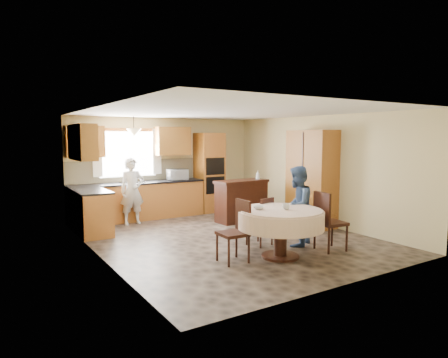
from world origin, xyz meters
TOP-DOWN VIEW (x-y plane):
  - floor at (0.00, 0.00)m, footprint 5.00×6.00m
  - ceiling at (0.00, 0.00)m, footprint 5.00×6.00m
  - wall_back at (0.00, 3.00)m, footprint 5.00×0.02m
  - wall_front at (0.00, -3.00)m, footprint 5.00×0.02m
  - wall_left at (-2.50, 0.00)m, footprint 0.02×6.00m
  - wall_right at (2.50, 0.00)m, footprint 0.02×6.00m
  - window at (-1.00, 2.98)m, footprint 1.40×0.03m
  - curtain_left at (-1.75, 2.93)m, footprint 0.22×0.02m
  - curtain_right at (-0.25, 2.93)m, footprint 0.22×0.02m
  - base_cab_back at (-0.85, 2.70)m, footprint 3.30×0.60m
  - counter_back at (-0.85, 2.70)m, footprint 3.30×0.64m
  - base_cab_left at (-2.20, 1.80)m, footprint 0.60×1.20m
  - counter_left at (-2.20, 1.80)m, footprint 0.64×1.20m
  - backsplash at (-0.85, 2.99)m, footprint 3.30×0.02m
  - wall_cab_left at (-2.05, 2.83)m, footprint 0.85×0.33m
  - wall_cab_right at (0.15, 2.83)m, footprint 0.90×0.33m
  - wall_cab_side at (-2.33, 1.80)m, footprint 0.33×1.20m
  - oven_tower at (1.15, 2.69)m, footprint 0.66×0.62m
  - oven_upper at (1.15, 2.38)m, footprint 0.56×0.01m
  - oven_lower at (1.15, 2.38)m, footprint 0.56×0.01m
  - pendant at (-1.00, 2.50)m, footprint 0.36×0.36m
  - sideboard at (1.17, 1.20)m, footprint 1.33×0.62m
  - space_heater at (2.20, 0.22)m, footprint 0.43×0.33m
  - cupboard at (2.22, -0.06)m, footprint 0.57×1.13m
  - dining_table at (0.06, -1.55)m, footprint 1.43×1.43m
  - chair_left at (-0.67, -1.34)m, footprint 0.45×0.45m
  - chair_back at (0.25, -0.81)m, footprint 0.47×0.47m
  - chair_right at (1.01, -1.68)m, footprint 0.51×0.51m
  - framed_picture at (2.47, 0.51)m, footprint 0.06×0.61m
  - microwave at (0.18, 2.65)m, footprint 0.51×0.36m
  - person_sink at (-1.16, 2.27)m, footprint 0.57×0.39m
  - person_dining at (0.80, -1.14)m, footprint 0.90×0.83m
  - bowl_sideboard at (0.89, 1.20)m, footprint 0.25×0.25m
  - bottle_sideboard at (1.65, 1.20)m, footprint 0.12×0.12m
  - cup_table at (0.11, -1.62)m, footprint 0.15×0.15m
  - bowl_table at (-0.25, -1.35)m, footprint 0.23×0.23m

SIDE VIEW (x-z plane):
  - floor at x=0.00m, z-range -0.01..0.01m
  - space_heater at x=2.20m, z-range 0.00..0.54m
  - base_cab_back at x=-0.85m, z-range 0.00..0.88m
  - base_cab_left at x=-2.20m, z-range 0.00..0.88m
  - sideboard at x=1.17m, z-range 0.00..0.93m
  - chair_back at x=0.25m, z-range 0.05..0.95m
  - chair_left at x=-0.67m, z-range 0.05..1.05m
  - chair_right at x=1.01m, z-range 0.06..1.11m
  - dining_table at x=0.06m, z-range 0.23..1.04m
  - person_dining at x=0.80m, z-range 0.00..1.48m
  - oven_lower at x=1.15m, z-range 0.53..0.97m
  - person_sink at x=-1.16m, z-range 0.00..1.54m
  - bowl_table at x=-0.25m, z-range 0.82..0.87m
  - cup_table at x=0.11m, z-range 0.82..0.92m
  - counter_back at x=-0.85m, z-range 0.88..0.92m
  - counter_left at x=-2.20m, z-range 0.88..0.92m
  - bowl_sideboard at x=0.89m, z-range 0.93..0.99m
  - microwave at x=0.18m, z-range 0.92..1.19m
  - oven_tower at x=1.15m, z-range 0.00..2.12m
  - bottle_sideboard at x=1.65m, z-range 0.93..1.20m
  - cupboard at x=2.22m, z-range 0.00..2.16m
  - backsplash at x=-0.85m, z-range 0.90..1.46m
  - wall_back at x=0.00m, z-range 0.00..2.50m
  - wall_front at x=0.00m, z-range 0.00..2.50m
  - wall_left at x=-2.50m, z-range 0.00..2.50m
  - wall_right at x=2.50m, z-range 0.00..2.50m
  - oven_upper at x=1.15m, z-range 1.02..1.48m
  - framed_picture at x=2.47m, z-range 1.25..1.75m
  - window at x=-1.00m, z-range 1.05..2.15m
  - curtain_left at x=-1.75m, z-range 1.08..2.22m
  - curtain_right at x=-0.25m, z-range 1.08..2.22m
  - wall_cab_left at x=-2.05m, z-range 1.55..2.27m
  - wall_cab_right at x=0.15m, z-range 1.55..2.27m
  - wall_cab_side at x=-2.33m, z-range 1.55..2.27m
  - pendant at x=-1.00m, z-range 2.03..2.21m
  - ceiling at x=0.00m, z-range 2.50..2.50m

